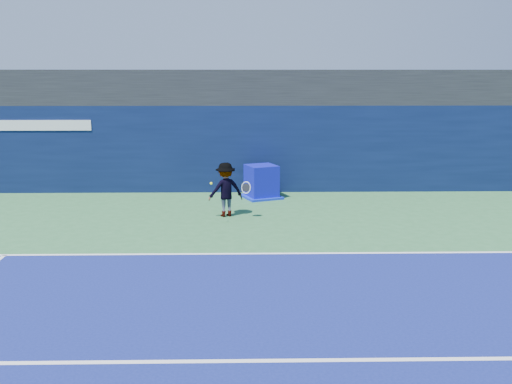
% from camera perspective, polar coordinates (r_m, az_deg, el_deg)
% --- Properties ---
extents(ground, '(80.00, 80.00, 0.00)m').
position_cam_1_polar(ground, '(10.34, -3.78, -11.34)').
color(ground, '#2F6839').
rests_on(ground, ground).
extents(baseline, '(24.00, 0.10, 0.01)m').
position_cam_1_polar(baseline, '(13.15, -3.17, -6.19)').
color(baseline, white).
rests_on(baseline, ground).
extents(service_line, '(24.00, 0.10, 0.01)m').
position_cam_1_polar(service_line, '(8.54, -4.42, -16.53)').
color(service_line, white).
rests_on(service_line, ground).
extents(stadium_band, '(36.00, 3.00, 1.20)m').
position_cam_1_polar(stadium_band, '(21.02, -2.45, 10.46)').
color(stadium_band, black).
rests_on(stadium_band, back_wall_assembly).
extents(back_wall_assembly, '(36.00, 1.03, 3.00)m').
position_cam_1_polar(back_wall_assembly, '(20.18, -2.47, 4.43)').
color(back_wall_assembly, '#0A1437').
rests_on(back_wall_assembly, ground).
extents(equipment_cart, '(1.49, 1.49, 1.10)m').
position_cam_1_polar(equipment_cart, '(18.96, 0.55, 0.91)').
color(equipment_cart, '#0B0C9F').
rests_on(equipment_cart, ground).
extents(tennis_player, '(1.31, 0.91, 1.57)m').
position_cam_1_polar(tennis_player, '(16.45, -3.05, 0.24)').
color(tennis_player, white).
rests_on(tennis_player, ground).
extents(tennis_ball, '(0.07, 0.07, 0.07)m').
position_cam_1_polar(tennis_ball, '(15.36, -4.51, 0.86)').
color(tennis_ball, '#EEF61B').
rests_on(tennis_ball, ground).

